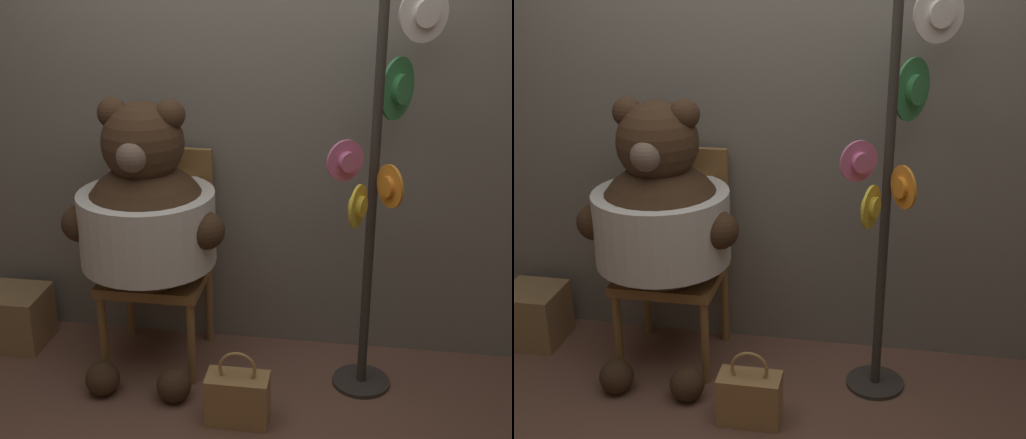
# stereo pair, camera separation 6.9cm
# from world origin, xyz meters

# --- Properties ---
(ground_plane) EXTENTS (14.00, 14.00, 0.00)m
(ground_plane) POSITION_xyz_m (0.00, 0.00, 0.00)
(ground_plane) COLOR brown
(wall_back) EXTENTS (8.00, 0.10, 2.79)m
(wall_back) POSITION_xyz_m (0.00, 0.75, 1.39)
(wall_back) COLOR slate
(wall_back) RESTS_ON ground_plane
(chair) EXTENTS (0.50, 0.47, 1.08)m
(chair) POSITION_xyz_m (-0.45, 0.52, 0.57)
(chair) COLOR olive
(chair) RESTS_ON ground_plane
(teddy_bear) EXTENTS (0.79, 0.70, 1.38)m
(teddy_bear) POSITION_xyz_m (-0.45, 0.35, 0.81)
(teddy_bear) COLOR #3D2819
(teddy_bear) RESTS_ON ground_plane
(hat_display_rack) EXTENTS (0.48, 0.51, 1.89)m
(hat_display_rack) POSITION_xyz_m (0.63, 0.35, 1.05)
(hat_display_rack) COLOR #332D28
(hat_display_rack) RESTS_ON ground_plane
(handbag_on_ground) EXTENTS (0.28, 0.15, 0.36)m
(handbag_on_ground) POSITION_xyz_m (0.05, -0.04, 0.12)
(handbag_on_ground) COLOR #A87A47
(handbag_on_ground) RESTS_ON ground_plane
(wooden_crate) EXTENTS (0.30, 0.30, 0.30)m
(wooden_crate) POSITION_xyz_m (-1.24, 0.45, 0.15)
(wooden_crate) COLOR #937047
(wooden_crate) RESTS_ON ground_plane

